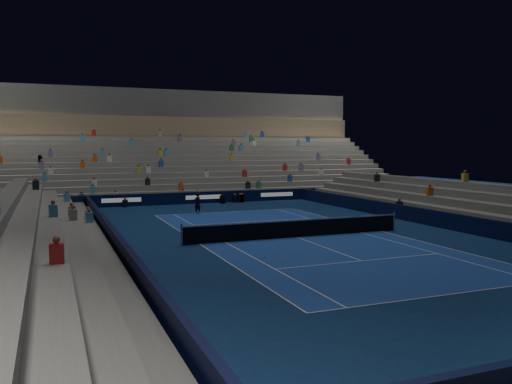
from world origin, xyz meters
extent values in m
plane|color=#0D254E|center=(0.00, 0.00, 0.00)|extent=(90.00, 90.00, 0.00)
cube|color=#1B4096|center=(0.00, 0.00, 0.01)|extent=(10.97, 23.77, 0.01)
cube|color=black|center=(0.00, 18.50, 0.50)|extent=(44.00, 0.25, 1.00)
cube|color=black|center=(9.70, 0.00, 0.50)|extent=(0.25, 37.00, 1.00)
cube|color=black|center=(-9.70, 0.00, 0.50)|extent=(0.25, 37.00, 1.00)
cube|color=slate|center=(0.00, 19.50, 0.25)|extent=(44.00, 1.00, 0.50)
cube|color=slate|center=(0.00, 20.50, 0.50)|extent=(44.00, 1.00, 1.00)
cube|color=slate|center=(0.00, 21.50, 0.75)|extent=(44.00, 1.00, 1.50)
cube|color=slate|center=(0.00, 22.50, 1.00)|extent=(44.00, 1.00, 2.00)
cube|color=slate|center=(0.00, 23.50, 1.25)|extent=(44.00, 1.00, 2.50)
cube|color=slate|center=(0.00, 24.50, 1.50)|extent=(44.00, 1.00, 3.00)
cube|color=slate|center=(0.00, 25.50, 1.75)|extent=(44.00, 1.00, 3.50)
cube|color=slate|center=(0.00, 26.50, 2.00)|extent=(44.00, 1.00, 4.00)
cube|color=slate|center=(0.00, 27.50, 2.25)|extent=(44.00, 1.00, 4.50)
cube|color=slate|center=(0.00, 28.50, 2.50)|extent=(44.00, 1.00, 5.00)
cube|color=slate|center=(0.00, 29.50, 2.75)|extent=(44.00, 1.00, 5.50)
cube|color=slate|center=(0.00, 30.50, 3.00)|extent=(44.00, 1.00, 6.00)
cube|color=#8C7657|center=(0.00, 31.60, 7.10)|extent=(44.00, 0.60, 2.20)
cube|color=#4C4D4A|center=(0.00, 33.00, 9.70)|extent=(44.00, 2.40, 3.00)
cube|color=slate|center=(10.50, 0.00, 0.25)|extent=(1.00, 37.00, 0.50)
cube|color=slate|center=(11.50, 0.00, 0.50)|extent=(1.00, 37.00, 1.00)
cube|color=slate|center=(12.50, 0.00, 0.75)|extent=(1.00, 37.00, 1.50)
cube|color=slate|center=(13.50, 0.00, 1.00)|extent=(1.00, 37.00, 2.00)
cube|color=slate|center=(14.50, 0.00, 1.25)|extent=(1.00, 37.00, 2.50)
cube|color=slate|center=(-10.50, 0.00, 0.25)|extent=(1.00, 37.00, 0.50)
cube|color=slate|center=(-11.50, 0.00, 0.50)|extent=(1.00, 37.00, 1.00)
cube|color=slate|center=(-12.50, 0.00, 0.75)|extent=(1.00, 37.00, 1.50)
cube|color=slate|center=(-13.50, 0.00, 1.00)|extent=(1.00, 37.00, 2.00)
cube|color=slate|center=(-14.50, 0.00, 1.25)|extent=(1.00, 37.00, 2.50)
cylinder|color=#B2B2B7|center=(-6.40, 0.00, 0.55)|extent=(0.10, 0.10, 1.10)
cylinder|color=#B2B2B7|center=(6.40, 0.00, 0.55)|extent=(0.10, 0.10, 1.10)
cube|color=black|center=(0.00, 0.00, 0.45)|extent=(12.80, 0.03, 0.90)
cube|color=white|center=(0.00, 0.00, 0.94)|extent=(12.80, 0.04, 0.08)
imported|color=black|center=(-2.43, 11.52, 0.79)|extent=(0.68, 0.57, 1.58)
cube|color=black|center=(1.53, 17.75, 0.34)|extent=(0.67, 0.74, 0.67)
cylinder|color=black|center=(1.53, 17.27, 0.54)|extent=(0.26, 0.38, 0.16)
camera|label=1|loc=(-12.48, -25.35, 4.95)|focal=36.58mm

